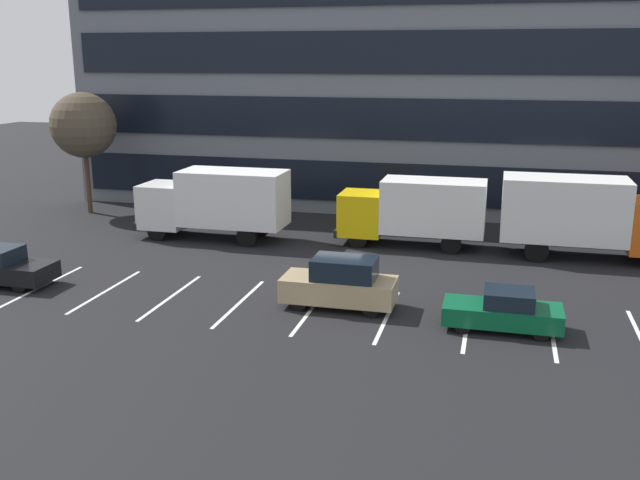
{
  "coord_description": "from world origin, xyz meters",
  "views": [
    {
      "loc": [
        6.36,
        -27.53,
        8.97
      ],
      "look_at": [
        -0.86,
        0.73,
        1.4
      ],
      "focal_mm": 39.82,
      "sensor_mm": 36.0,
      "label": 1
    }
  ],
  "objects": [
    {
      "name": "box_truck_orange",
      "position": [
        10.3,
        5.69,
        2.08
      ],
      "size": [
        7.96,
        2.64,
        3.69
      ],
      "color": "#D85914",
      "rests_on": "ground_plane"
    },
    {
      "name": "ground_plane",
      "position": [
        0.0,
        0.0,
        0.0
      ],
      "size": [
        120.0,
        120.0,
        0.0
      ],
      "primitive_type": "plane",
      "color": "black"
    },
    {
      "name": "box_truck_white",
      "position": [
        -7.33,
        4.9,
        1.98
      ],
      "size": [
        7.58,
        2.51,
        3.51
      ],
      "color": "white",
      "rests_on": "ground_plane"
    },
    {
      "name": "lot_markings",
      "position": [
        0.0,
        -3.92,
        0.0
      ],
      "size": [
        22.54,
        5.4,
        0.01
      ],
      "color": "silver",
      "rests_on": "ground_plane"
    },
    {
      "name": "bare_tree",
      "position": [
        -17.0,
        8.89,
        5.12
      ],
      "size": [
        3.74,
        3.74,
        7.01
      ],
      "color": "#473323",
      "rests_on": "ground_plane"
    },
    {
      "name": "suv_tan",
      "position": [
        0.96,
        -3.39,
        0.91
      ],
      "size": [
        4.17,
        1.77,
        1.89
      ],
      "color": "tan",
      "rests_on": "ground_plane"
    },
    {
      "name": "sedan_forest",
      "position": [
        6.79,
        -4.2,
        0.66
      ],
      "size": [
        3.93,
        1.64,
        1.41
      ],
      "color": "#0C5933",
      "rests_on": "ground_plane"
    },
    {
      "name": "sedan_black",
      "position": [
        -12.98,
        -4.1,
        0.72
      ],
      "size": [
        4.25,
        1.78,
        1.52
      ],
      "color": "black",
      "rests_on": "ground_plane"
    },
    {
      "name": "office_building",
      "position": [
        0.0,
        17.95,
        7.2
      ],
      "size": [
        38.72,
        12.04,
        14.4
      ],
      "color": "slate",
      "rests_on": "ground_plane"
    },
    {
      "name": "box_truck_yellow",
      "position": [
        2.5,
        5.96,
        1.85
      ],
      "size": [
        7.08,
        2.34,
        3.28
      ],
      "color": "yellow",
      "rests_on": "ground_plane"
    }
  ]
}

